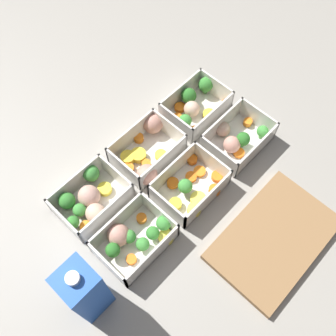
# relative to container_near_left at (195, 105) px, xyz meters

# --- Properties ---
(ground_plane) EXTENTS (4.00, 4.00, 0.00)m
(ground_plane) POSITION_rel_container_near_left_xyz_m (0.18, 0.07, -0.03)
(ground_plane) COLOR gray
(container_near_left) EXTENTS (0.17, 0.12, 0.06)m
(container_near_left) POSITION_rel_container_near_left_xyz_m (0.00, 0.00, 0.00)
(container_near_left) COLOR silver
(container_near_left) RESTS_ON ground_plane
(container_near_center) EXTENTS (0.18, 0.16, 0.06)m
(container_near_center) POSITION_rel_container_near_left_xyz_m (0.18, 0.00, -0.00)
(container_near_center) COLOR silver
(container_near_center) RESTS_ON ground_plane
(container_near_right) EXTENTS (0.16, 0.13, 0.06)m
(container_near_right) POSITION_rel_container_near_left_xyz_m (0.36, 0.00, 0.00)
(container_near_right) COLOR silver
(container_near_right) RESTS_ON ground_plane
(container_far_left) EXTENTS (0.16, 0.12, 0.06)m
(container_far_left) POSITION_rel_container_near_left_xyz_m (0.00, 0.14, -0.00)
(container_far_left) COLOR silver
(container_far_left) RESTS_ON ground_plane
(container_far_center) EXTENTS (0.16, 0.12, 0.06)m
(container_far_center) POSITION_rel_container_near_left_xyz_m (0.18, 0.15, -0.00)
(container_far_center) COLOR silver
(container_far_center) RESTS_ON ground_plane
(container_far_right) EXTENTS (0.16, 0.13, 0.06)m
(container_far_right) POSITION_rel_container_near_left_xyz_m (0.35, 0.14, 0.00)
(container_far_right) COLOR silver
(container_far_right) RESTS_ON ground_plane
(juice_carton) EXTENTS (0.07, 0.07, 0.20)m
(juice_carton) POSITION_rel_container_near_left_xyz_m (0.50, 0.17, 0.07)
(juice_carton) COLOR blue
(juice_carton) RESTS_ON ground_plane
(cutting_board) EXTENTS (0.28, 0.18, 0.02)m
(cutting_board) POSITION_rel_container_near_left_xyz_m (0.14, 0.36, -0.02)
(cutting_board) COLOR olive
(cutting_board) RESTS_ON ground_plane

